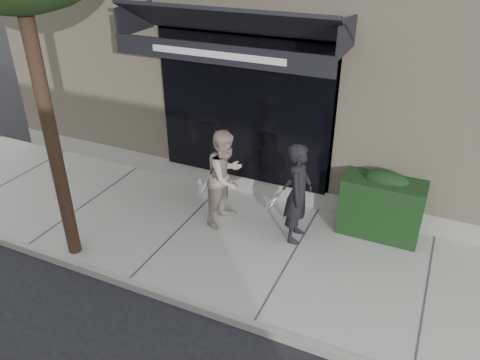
% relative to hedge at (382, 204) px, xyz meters
% --- Properties ---
extents(ground, '(80.00, 80.00, 0.00)m').
position_rel_hedge_xyz_m(ground, '(-1.10, -1.25, -0.66)').
color(ground, black).
rests_on(ground, ground).
extents(sidewalk, '(20.00, 3.00, 0.12)m').
position_rel_hedge_xyz_m(sidewalk, '(-1.10, -1.25, -0.60)').
color(sidewalk, '#9A9994').
rests_on(sidewalk, ground).
extents(curb, '(20.00, 0.10, 0.14)m').
position_rel_hedge_xyz_m(curb, '(-1.10, -2.80, -0.59)').
color(curb, gray).
rests_on(curb, ground).
extents(building_facade, '(14.30, 8.04, 5.64)m').
position_rel_hedge_xyz_m(building_facade, '(-1.11, 3.71, 2.08)').
color(building_facade, '#BFB392').
rests_on(building_facade, ground).
extents(hedge, '(1.30, 0.70, 1.14)m').
position_rel_hedge_xyz_m(hedge, '(0.00, 0.00, 0.00)').
color(hedge, black).
rests_on(hedge, sidewalk).
extents(pedestrian_front, '(0.66, 0.83, 1.69)m').
position_rel_hedge_xyz_m(pedestrian_front, '(-1.22, -0.75, 0.31)').
color(pedestrian_front, black).
rests_on(pedestrian_front, sidewalk).
extents(pedestrian_back, '(0.77, 0.91, 1.68)m').
position_rel_hedge_xyz_m(pedestrian_back, '(-2.50, -0.73, 0.30)').
color(pedestrian_back, '#B29F8F').
rests_on(pedestrian_back, sidewalk).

